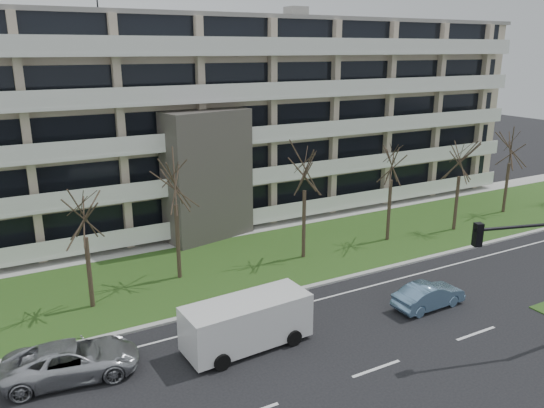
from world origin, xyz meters
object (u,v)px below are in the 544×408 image
silver_pickup (72,360)px  traffic_signal (540,263)px  blue_sedan (429,295)px  white_van (248,319)px

silver_pickup → traffic_signal: 20.22m
blue_sedan → white_van: white_van is taller
blue_sedan → traffic_signal: traffic_signal is taller
silver_pickup → white_van: bearing=-92.0°
blue_sedan → white_van: size_ratio=0.68×
traffic_signal → blue_sedan: bearing=120.9°
white_van → silver_pickup: bearing=166.4°
silver_pickup → blue_sedan: (17.20, -2.48, -0.08)m
white_van → traffic_signal: 12.98m
silver_pickup → traffic_signal: bearing=-103.5°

